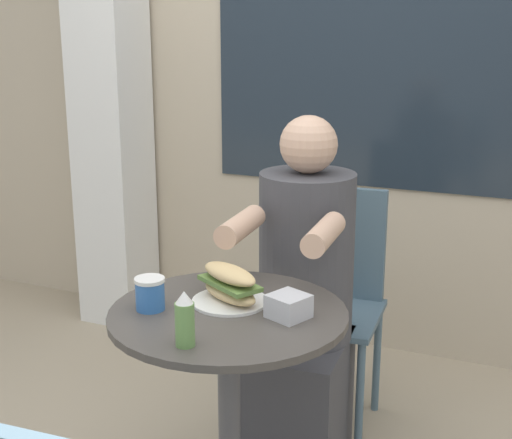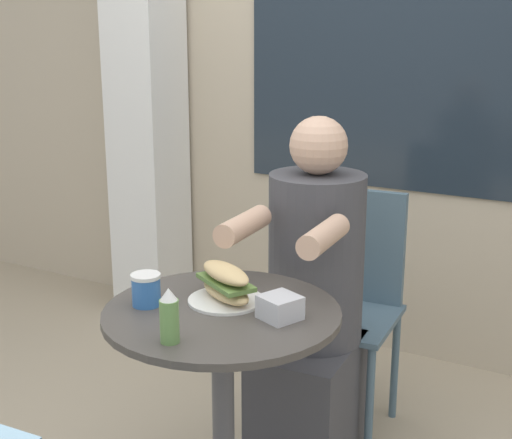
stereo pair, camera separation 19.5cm
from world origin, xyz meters
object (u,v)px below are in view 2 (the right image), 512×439
Objects in this scene: seated_diner at (311,322)px; condiment_bottle at (170,316)px; cafe_table at (223,380)px; drink_cup at (146,290)px; diner_chair at (349,287)px; sandwich_on_plate at (226,285)px.

seated_diner is 0.76m from condiment_bottle.
seated_diner is (0.03, 0.48, -0.01)m from cafe_table.
seated_diner is at bearing 68.10° from drink_cup.
diner_chair is 0.81m from sandwich_on_plate.
drink_cup is (-0.22, -0.55, 0.25)m from seated_diner.
cafe_table is at bearing 81.77° from seated_diner.
diner_chair is at bearing 88.34° from cafe_table.
drink_cup is at bearing -143.76° from sandwich_on_plate.
drink_cup is at bearing 141.17° from condiment_bottle.
diner_chair is 0.74× the size of seated_diner.
cafe_table is 0.84× the size of diner_chair.
sandwich_on_plate is at bearing 36.24° from drink_cup.
diner_chair is 0.95m from drink_cup.
seated_diner is at bearing 86.06° from cafe_table.
seated_diner is 0.50m from sandwich_on_plate.
drink_cup is at bearing 72.33° from diner_chair.
diner_chair reaches higher than sandwich_on_plate.
seated_diner is at bearing 82.91° from sandwich_on_plate.
condiment_bottle is at bearing -38.83° from drink_cup.
diner_chair is (0.02, 0.82, -0.00)m from cafe_table.
diner_chair is 0.34m from seated_diner.
sandwich_on_plate is at bearing 82.44° from diner_chair.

